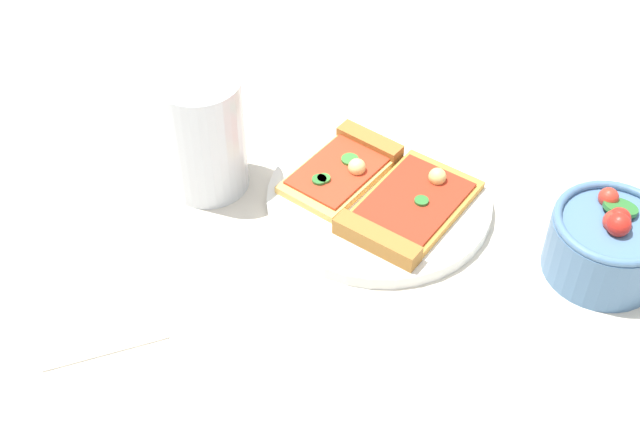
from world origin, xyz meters
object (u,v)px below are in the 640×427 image
(pizza_slice_near, at_px, (347,165))
(soda_glass, at_px, (204,137))
(pizza_slice_far, at_px, (405,211))
(paper_napkin, at_px, (94,293))
(salad_bowl, at_px, (607,243))
(plate, at_px, (379,200))

(pizza_slice_near, relative_size, soda_glass, 1.09)
(pizza_slice_far, relative_size, paper_napkin, 1.15)
(paper_napkin, bearing_deg, pizza_slice_far, -77.54)
(pizza_slice_near, relative_size, pizza_slice_far, 0.85)
(pizza_slice_near, height_order, salad_bowl, salad_bowl)
(plate, bearing_deg, pizza_slice_near, 35.22)
(plate, distance_m, soda_glass, 0.19)
(pizza_slice_far, bearing_deg, plate, 33.94)
(pizza_slice_near, relative_size, salad_bowl, 1.30)
(pizza_slice_far, relative_size, soda_glass, 1.28)
(plate, xyz_separation_m, pizza_slice_near, (0.04, 0.03, 0.01))
(soda_glass, height_order, paper_napkin, soda_glass)
(pizza_slice_near, xyz_separation_m, salad_bowl, (-0.14, -0.23, 0.02))
(plate, bearing_deg, salad_bowl, -117.47)
(soda_glass, relative_size, paper_napkin, 0.89)
(pizza_slice_near, xyz_separation_m, pizza_slice_far, (-0.07, -0.05, -0.00))
(pizza_slice_near, distance_m, soda_glass, 0.15)
(pizza_slice_near, bearing_deg, plate, -144.78)
(plate, bearing_deg, pizza_slice_far, -146.06)
(paper_napkin, bearing_deg, plate, -70.54)
(salad_bowl, height_order, paper_napkin, salad_bowl)
(plate, distance_m, pizza_slice_far, 0.04)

